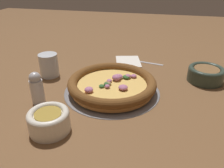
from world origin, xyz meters
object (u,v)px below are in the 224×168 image
Objects in this scene: pizza at (112,84)px; bowl_near at (49,120)px; drinking_cup at (49,65)px; napkin at (128,61)px; pizza_tray at (112,90)px; pepper_shaker at (37,88)px; fork at (141,62)px; bowl_far at (206,74)px.

pizza is 2.81× the size of bowl_near.
drinking_cup is 0.57× the size of napkin.
pepper_shaker is at bearing -59.73° from pizza_tray.
napkin is (-0.21, 0.28, -0.04)m from drinking_cup.
pepper_shaker is (0.12, -0.21, 0.05)m from pizza_tray.
napkin is (-0.28, 0.01, 0.00)m from pizza_tray.
bowl_near is (0.24, -0.11, 0.03)m from pizza_tray.
drinking_cup is (-0.30, -0.16, 0.01)m from bowl_near.
pepper_shaker is at bearing -59.73° from pizza.
bowl_near is 0.53m from napkin.
drinking_cup reaches higher than bowl_near.
pizza_tray is 0.02m from pizza.
pepper_shaker is at bearing -139.63° from bowl_near.
napkin is 0.46m from pepper_shaker.
drinking_cup is (-0.07, -0.27, 0.02)m from pizza.
bowl_near is 0.59× the size of fork.
napkin is at bearing -111.24° from bowl_far.
napkin reaches higher than fork.
pizza_tray is at bearing 76.25° from drinking_cup.
pizza is 2.33× the size of bowl_far.
bowl_far is 0.71× the size of fork.
bowl_far reaches higher than pizza.
bowl_far reaches higher than pizza_tray.
drinking_cup reaches higher than fork.
pizza_tray is at bearing -64.34° from bowl_far.
fork is 0.50m from pepper_shaker.
bowl_near is at bearing -25.42° from pizza.
fork is at bearing 123.98° from drinking_cup.
pizza_tray is at bearing 87.67° from fork.
napkin is at bearing 166.47° from bowl_near.
pizza_tray is 0.28m from napkin.
bowl_far is at bearing 115.66° from pizza_tray.
pizza_tray is at bearing -56.15° from pizza.
drinking_cup is (0.09, -0.59, 0.01)m from bowl_far.
pizza is 1.91× the size of napkin.
bowl_far reaches higher than fork.
drinking_cup reaches higher than napkin.
pepper_shaker is (0.42, -0.28, 0.05)m from fork.
bowl_far is at bearing 68.76° from napkin.
drinking_cup is at bearing -152.90° from bowl_near.
bowl_far is 0.34m from napkin.
pizza_tray is 2.09× the size of napkin.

